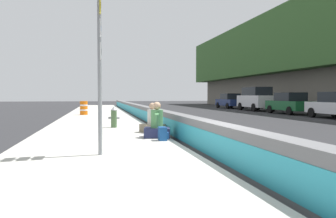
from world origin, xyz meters
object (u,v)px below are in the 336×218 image
route_sign_post (100,61)px  parked_car_midline (256,99)px  seated_person_middle (152,123)px  construction_barrel (84,108)px  backpack (163,134)px  parked_car_fourth (290,103)px  seated_person_foreground (157,126)px  parked_car_far (230,101)px  fire_hydrant (114,117)px

route_sign_post → parked_car_midline: 26.25m
seated_person_middle → construction_barrel: size_ratio=1.12×
backpack → construction_barrel: size_ratio=0.42×
parked_car_fourth → parked_car_midline: (5.81, -0.10, 0.32)m
parked_car_fourth → seated_person_foreground: bearing=135.0°
seated_person_foreground → parked_car_far: (25.09, -13.06, 0.37)m
backpack → parked_car_fourth: (13.76, -12.98, 0.53)m
parked_car_midline → route_sign_post: bearing=145.4°
construction_barrel → parked_car_far: parked_car_far is taller
fire_hydrant → parked_car_midline: parked_car_midline is taller
seated_person_middle → backpack: bearing=178.5°
route_sign_post → parked_car_midline: route_sign_post is taller
construction_barrel → parked_car_far: size_ratio=0.21×
seated_person_middle → parked_car_midline: bearing=-36.9°
seated_person_foreground → parked_car_fourth: (13.01, -13.02, 0.37)m
parked_car_fourth → parked_car_midline: parked_car_midline is taller
parked_car_fourth → fire_hydrant: bearing=123.7°
route_sign_post → backpack: 3.31m
backpack → seated_person_middle: bearing=-1.5°
route_sign_post → parked_car_midline: size_ratio=0.74×
seated_person_middle → parked_car_far: 26.93m
backpack → parked_car_far: parked_car_far is taller
seated_person_middle → parked_car_midline: parked_car_midline is taller
seated_person_foreground → construction_barrel: (12.99, 2.79, 0.13)m
seated_person_foreground → construction_barrel: size_ratio=1.19×
seated_person_foreground → parked_car_fourth: 18.41m
seated_person_middle → parked_car_midline: 21.69m
parked_car_midline → seated_person_middle: bearing=143.1°
fire_hydrant → seated_person_foreground: 3.72m
route_sign_post → seated_person_foreground: bearing=-32.9°
seated_person_middle → parked_car_midline: (17.33, -13.02, 0.71)m
seated_person_foreground → seated_person_middle: seated_person_foreground is taller
seated_person_foreground → fire_hydrant: bearing=18.7°
parked_car_midline → parked_car_far: 6.27m
fire_hydrant → construction_barrel: bearing=9.6°
seated_person_foreground → parked_car_midline: 22.96m
parked_car_fourth → parked_car_far: same height
backpack → parked_car_far: size_ratio=0.09×
fire_hydrant → backpack: 4.45m
construction_barrel → parked_car_midline: 16.96m
seated_person_middle → parked_car_midline: size_ratio=0.22×
seated_person_middle → route_sign_post: bearing=156.1°
route_sign_post → parked_car_far: (27.84, -14.84, -1.37)m
fire_hydrant → parked_car_far: 25.85m
route_sign_post → construction_barrel: size_ratio=3.79×
seated_person_middle → backpack: 2.25m
seated_person_foreground → parked_car_midline: bearing=-34.9°
route_sign_post → seated_person_middle: size_ratio=3.37×
seated_person_foreground → parked_car_midline: (18.82, -13.12, 0.69)m
route_sign_post → parked_car_far: size_ratio=0.80×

